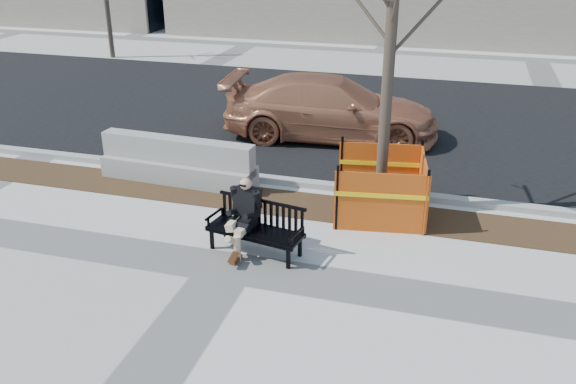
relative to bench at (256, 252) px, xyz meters
The scene contains 10 objects.
ground 0.65m from the bench, 115.08° to the right, with size 120.00×120.00×0.00m, color beige.
mulch_strip 2.03m from the bench, 97.82° to the left, with size 40.00×1.20×0.02m, color #47301C.
asphalt_street 8.21m from the bench, 91.93° to the left, with size 60.00×10.40×0.01m, color black.
curb 2.97m from the bench, 95.33° to the left, with size 60.00×0.25×0.12m, color #9E9B93.
bench is the anchor object (origin of this frame).
seated_man 0.24m from the bench, 158.72° to the left, with size 0.54×0.90×1.26m, color black, non-canonical shape.
tree_fence 2.75m from the bench, 49.34° to the left, with size 2.50×2.50×6.24m, color orange, non-canonical shape.
sedan 6.22m from the bench, 90.67° to the left, with size 2.21×5.44×1.58m, color #AE6948.
jersey_barrier_left 3.57m from the bench, 136.37° to the left, with size 3.45×0.69×0.99m, color gray, non-canonical shape.
far_tree_left 17.51m from the bench, 128.60° to the left, with size 2.19×2.19×5.92m, color #4E3F32, non-canonical shape.
Camera 1 is at (3.28, -7.86, 5.13)m, focal length 37.68 mm.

